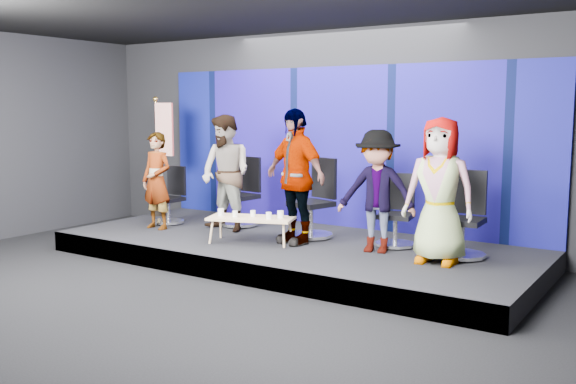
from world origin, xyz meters
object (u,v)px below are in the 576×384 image
at_px(chair_e, 463,229).
at_px(flag_stand, 162,153).
at_px(panelist_d, 377,191).
at_px(mug_c, 253,213).
at_px(mug_b, 235,214).
at_px(panelist_b, 226,173).
at_px(panelist_e, 440,191).
at_px(mug_a, 221,212).
at_px(mug_d, 269,216).
at_px(chair_c, 314,211).
at_px(mug_e, 281,214).
at_px(coffee_table, 251,219).
at_px(chair_a, 170,205).
at_px(panelist_a, 157,181).
at_px(chair_b, 242,203).
at_px(panelist_c, 295,176).
at_px(chair_d, 396,223).

height_order(chair_e, flag_stand, flag_stand).
bearing_deg(flag_stand, panelist_d, -18.33).
xyz_separation_m(chair_e, mug_c, (-2.85, -0.75, 0.05)).
bearing_deg(mug_b, mug_c, 44.19).
height_order(panelist_b, panelist_e, panelist_b).
distance_m(mug_a, mug_d, 0.75).
height_order(chair_c, mug_e, chair_c).
bearing_deg(panelist_d, coffee_table, -175.92).
xyz_separation_m(chair_a, mug_d, (2.38, -0.51, 0.11)).
relative_size(panelist_d, mug_a, 15.52).
relative_size(panelist_a, chair_b, 1.37).
bearing_deg(chair_a, coffee_table, -13.41).
bearing_deg(chair_c, mug_b, -112.10).
height_order(mug_a, mug_c, mug_a).
xyz_separation_m(chair_a, mug_e, (2.49, -0.37, 0.11)).
xyz_separation_m(panelist_c, panelist_d, (1.23, 0.12, -0.14)).
xyz_separation_m(mug_b, mug_e, (0.60, 0.28, 0.01)).
distance_m(chair_a, panelist_a, 0.68).
distance_m(mug_d, mug_e, 0.18).
bearing_deg(panelist_a, chair_c, 18.37).
relative_size(panelist_a, chair_e, 1.38).
relative_size(panelist_c, mug_d, 20.59).
bearing_deg(coffee_table, panelist_c, 31.96).
bearing_deg(chair_d, chair_e, -18.60).
height_order(chair_c, panelist_c, panelist_c).
height_order(chair_c, coffee_table, chair_c).
bearing_deg(panelist_c, panelist_a, -158.22).
bearing_deg(mug_a, chair_e, 16.14).
bearing_deg(panelist_d, mug_a, -175.14).
height_order(panelist_b, panelist_d, panelist_b).
bearing_deg(chair_b, flag_stand, -172.08).
bearing_deg(panelist_e, chair_b, 166.67).
xyz_separation_m(panelist_d, panelist_e, (0.91, -0.13, 0.09)).
bearing_deg(chair_d, mug_d, -159.29).
bearing_deg(mug_c, mug_a, -154.99).
relative_size(panelist_b, chair_e, 1.62).
relative_size(panelist_e, mug_e, 16.96).
bearing_deg(panelist_a, panelist_b, 24.73).
height_order(panelist_a, panelist_d, panelist_d).
xyz_separation_m(coffee_table, mug_e, (0.40, 0.16, 0.08)).
distance_m(panelist_b, mug_b, 1.06).
bearing_deg(chair_e, mug_d, -165.30).
bearing_deg(mug_e, mug_b, -154.79).
xyz_separation_m(chair_b, coffee_table, (0.95, -1.03, -0.03)).
xyz_separation_m(chair_a, panelist_b, (1.21, -0.00, 0.60)).
bearing_deg(flag_stand, panelist_e, -18.47).
distance_m(mug_c, flag_stand, 2.97).
height_order(panelist_a, flag_stand, flag_stand).
xyz_separation_m(chair_a, panelist_e, (4.76, -0.20, 0.60)).
height_order(chair_e, panelist_e, panelist_e).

